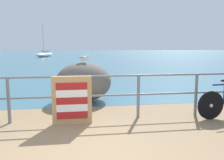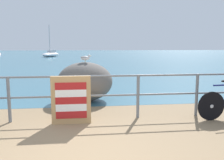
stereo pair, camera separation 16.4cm
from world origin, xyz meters
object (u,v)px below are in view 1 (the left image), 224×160
at_px(folded_deckchair_stack, 72,100).
at_px(sailboat, 45,54).
at_px(breakwater_boulder_main, 84,82).
at_px(seagull, 84,58).

distance_m(folded_deckchair_stack, sailboat, 33.27).
distance_m(breakwater_boulder_main, seagull, 0.74).
distance_m(seagull, sailboat, 31.27).
height_order(breakwater_boulder_main, sailboat, sailboat).
bearing_deg(seagull, breakwater_boulder_main, 115.88).
height_order(folded_deckchair_stack, sailboat, sailboat).
bearing_deg(sailboat, folded_deckchair_stack, 32.44).
xyz_separation_m(folded_deckchair_stack, seagull, (0.32, 2.09, 0.81)).
bearing_deg(breakwater_boulder_main, seagull, -66.13).
height_order(folded_deckchair_stack, seagull, seagull).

